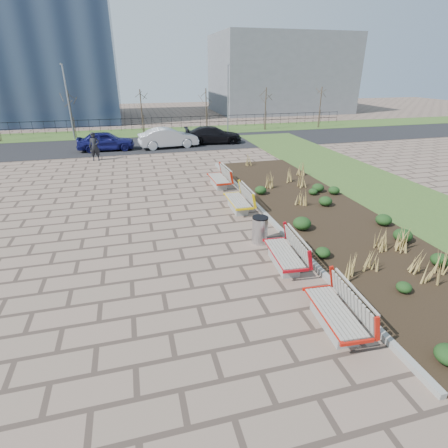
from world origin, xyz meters
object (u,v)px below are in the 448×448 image
object	(u,v)px
car_silver	(168,138)
lamp_west	(69,103)
litter_bin	(260,230)
pedestrian	(95,147)
car_black	(213,135)
bench_b	(284,252)
bench_a	(335,309)
bench_d	(219,177)
bench_c	(238,199)
car_blue	(106,141)
lamp_east	(228,100)

from	to	relation	value
car_silver	lamp_west	bearing A→B (deg)	47.34
litter_bin	pedestrian	bearing A→B (deg)	114.23
pedestrian	car_black	bearing A→B (deg)	27.42
lamp_west	bench_b	bearing A→B (deg)	-69.95
bench_a	bench_d	xyz separation A→B (m)	(0.00, 11.38, 0.00)
bench_c	pedestrian	world-z (taller)	pedestrian
bench_a	bench_c	xyz separation A→B (m)	(0.00, 7.92, 0.00)
litter_bin	car_blue	world-z (taller)	car_blue
litter_bin	car_silver	world-z (taller)	car_silver
bench_c	bench_d	distance (m)	3.46
bench_c	lamp_east	size ratio (longest dim) A/B	0.35
pedestrian	car_blue	xyz separation A→B (m)	(0.57, 3.09, -0.21)
bench_a	car_blue	size ratio (longest dim) A/B	0.51
car_blue	car_black	bearing A→B (deg)	-85.40
bench_a	bench_d	bearing A→B (deg)	94.29
bench_d	lamp_east	distance (m)	17.18
bench_b	car_blue	world-z (taller)	car_blue
car_black	lamp_east	distance (m)	6.02
car_silver	car_black	xyz separation A→B (m)	(3.78, 0.75, -0.07)
bench_c	car_silver	xyz separation A→B (m)	(-1.39, 14.05, 0.27)
car_black	lamp_west	bearing A→B (deg)	71.39
bench_b	car_silver	bearing A→B (deg)	98.66
bench_d	car_blue	world-z (taller)	car_blue
bench_b	lamp_west	distance (m)	26.37
bench_d	car_black	bearing A→B (deg)	77.03
bench_a	car_blue	bearing A→B (deg)	109.62
lamp_east	car_black	bearing A→B (deg)	-118.06
bench_a	lamp_east	distance (m)	28.18
car_silver	bench_b	bearing A→B (deg)	178.08
bench_c	car_blue	bearing A→B (deg)	113.98
bench_b	car_black	size ratio (longest dim) A/B	0.45
bench_a	litter_bin	world-z (taller)	bench_a
bench_c	bench_d	size ratio (longest dim) A/B	1.00
bench_c	pedestrian	size ratio (longest dim) A/B	1.12
litter_bin	car_silver	bearing A→B (deg)	94.02
bench_c	car_blue	xyz separation A→B (m)	(-6.07, 14.22, 0.23)
car_silver	lamp_east	distance (m)	8.82
car_blue	lamp_west	xyz separation A→B (m)	(-2.93, 5.48, 2.31)
bench_c	lamp_east	world-z (taller)	lamp_east
bench_b	lamp_east	world-z (taller)	lamp_east
bench_c	lamp_west	xyz separation A→B (m)	(-9.00, 19.70, 2.54)
bench_a	lamp_west	xyz separation A→B (m)	(-9.00, 27.62, 2.54)
bench_b	lamp_east	bearing A→B (deg)	83.02
car_black	lamp_east	size ratio (longest dim) A/B	0.78
pedestrian	lamp_east	world-z (taller)	lamp_east
bench_d	litter_bin	distance (m)	6.71
car_black	lamp_west	world-z (taller)	lamp_west
bench_d	car_silver	distance (m)	10.68
pedestrian	lamp_west	distance (m)	9.14
car_black	litter_bin	bearing A→B (deg)	176.58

